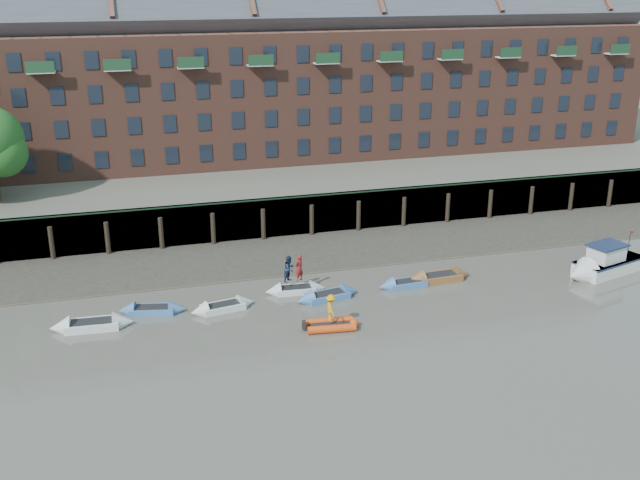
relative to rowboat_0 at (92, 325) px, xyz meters
name	(u,v)px	position (x,y,z in m)	size (l,w,h in m)	color
ground	(381,367)	(15.17, -9.09, -0.25)	(220.00, 220.00, 0.00)	#5C574F
foreshore	(299,254)	(15.17, 8.91, -0.25)	(110.00, 8.00, 0.50)	#3D382F
mud_band	(311,270)	(15.17, 5.51, -0.25)	(110.00, 1.60, 0.10)	#4C4336
river_wall	(286,217)	(15.17, 13.29, 1.34)	(110.00, 1.23, 3.30)	#2D2A26
bank_terrace	(254,175)	(15.17, 26.91, 1.35)	(110.00, 28.00, 3.20)	#5E594D
apartment_terrace	(248,56)	(15.17, 27.91, 12.57)	(80.60, 15.56, 20.98)	brown
rowboat_0	(92,325)	(0.00, 0.00, 0.00)	(4.99, 1.72, 1.43)	silver
rowboat_1	(152,310)	(3.65, 1.25, -0.03)	(4.40, 2.07, 1.23)	#416DA8
rowboat_2	(223,307)	(8.01, 0.46, -0.03)	(4.37, 1.98, 1.22)	silver
rowboat_3	(296,290)	(13.12, 1.88, -0.04)	(4.16, 1.49, 1.18)	silver
rowboat_4	(327,296)	(14.89, 0.28, -0.03)	(4.55, 1.98, 1.28)	#416DA8
rowboat_5	(407,283)	(20.71, 0.83, -0.04)	(4.17, 1.41, 1.19)	#416DA8
rowboat_6	(439,277)	(23.21, 1.15, 0.00)	(4.93, 1.66, 1.41)	brown
rib_tender	(333,325)	(13.98, -3.93, -0.01)	(3.24, 1.81, 0.55)	#E34613
motor_launch	(599,266)	(34.50, -0.97, 0.46)	(7.11, 4.01, 2.79)	silver
person_rower_a	(299,268)	(13.40, 1.97, 1.47)	(0.68, 0.44, 1.86)	maroon
person_rower_b	(289,269)	(12.75, 2.04, 1.45)	(0.88, 0.68, 1.81)	#19233F
person_rib_crew	(331,308)	(13.88, -3.91, 1.12)	(1.10, 0.63, 1.71)	orange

